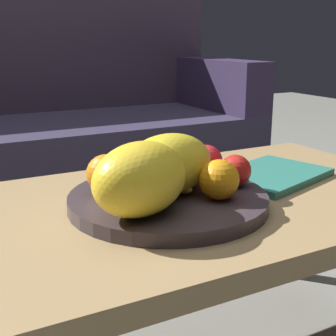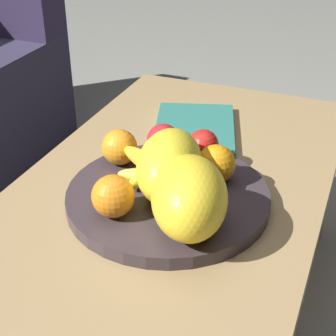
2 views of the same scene
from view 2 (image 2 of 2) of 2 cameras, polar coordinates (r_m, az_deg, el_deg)
name	(u,v)px [view 2 (image 2 of 2)]	position (r m, az deg, el deg)	size (l,w,h in m)	color
coffee_table	(157,223)	(1.01, -1.21, -5.90)	(1.20, 0.58, 0.41)	#9F8154
fruit_bowl	(168,197)	(0.99, 0.00, -3.12)	(0.37, 0.37, 0.03)	#3A2F35
melon_large_front	(169,165)	(0.95, 0.15, 0.29)	(0.19, 0.11, 0.11)	yellow
melon_smaller_beside	(189,197)	(0.85, 2.30, -3.14)	(0.18, 0.12, 0.12)	yellow
orange_front	(113,196)	(0.90, -5.88, -3.02)	(0.07, 0.07, 0.07)	orange
orange_left	(216,164)	(0.99, 5.15, 0.42)	(0.07, 0.07, 0.07)	orange
orange_right	(120,147)	(1.05, -5.20, 2.23)	(0.07, 0.07, 0.07)	orange
apple_front	(203,145)	(1.07, 3.76, 2.48)	(0.06, 0.06, 0.06)	red
apple_right	(163,141)	(1.08, -0.49, 2.95)	(0.07, 0.07, 0.07)	red
banana_bunch	(155,170)	(0.99, -1.36, -0.17)	(0.17, 0.17, 0.06)	yellow
magazine	(195,129)	(1.24, 2.86, 4.20)	(0.25, 0.18, 0.02)	#2F7A6C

